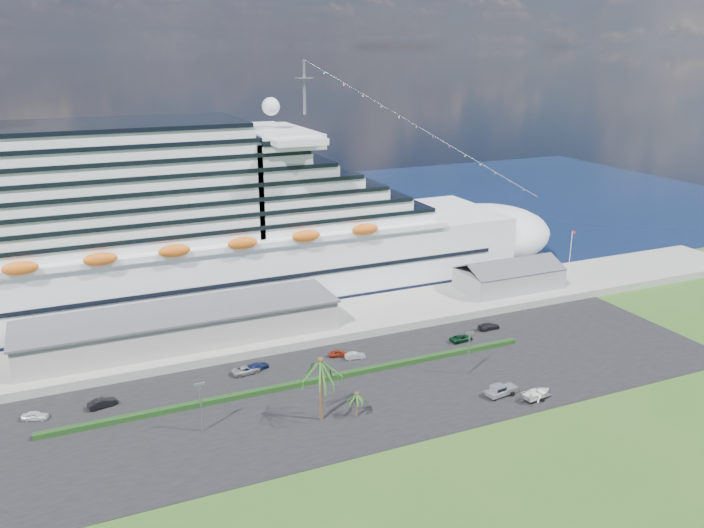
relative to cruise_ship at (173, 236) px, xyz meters
name	(u,v)px	position (x,y,z in m)	size (l,w,h in m)	color
ground	(389,419)	(21.53, -64.00, -16.69)	(420.00, 420.00, 0.00)	#2C551C
asphalt_lot	(360,388)	(21.53, -53.00, -16.63)	(140.00, 38.00, 0.12)	black
wharf	(303,325)	(21.53, -24.00, -15.79)	(240.00, 20.00, 1.80)	gray
water	(209,229)	(21.53, 66.00, -16.68)	(420.00, 160.00, 0.02)	black
cruise_ship	(173,236)	(0.00, 0.00, 0.00)	(191.00, 38.00, 54.00)	silver
terminal_building	(182,325)	(-3.47, -24.00, -11.68)	(61.00, 15.00, 6.30)	gray
port_shed	(509,277)	(73.53, -24.00, -12.30)	(24.00, 12.31, 7.37)	gray
flagpole	(570,253)	(91.57, -24.00, -8.43)	(1.08, 0.16, 12.00)	silver
hedge	(307,382)	(13.53, -48.00, -16.12)	(88.00, 1.10, 0.90)	black
lamp_post_left	(201,401)	(-6.47, -56.00, -11.35)	(1.60, 0.35, 8.27)	gray
lamp_post_right	(469,348)	(41.53, -56.00, -11.35)	(1.60, 0.35, 8.27)	gray
palm_tall	(320,368)	(11.53, -60.00, -7.49)	(8.82, 8.82, 11.13)	#47301E
palm_short	(357,397)	(17.03, -61.50, -13.03)	(3.53, 3.53, 4.56)	#47301E
parked_car_0	(35,416)	(-30.13, -41.73, -15.89)	(1.62, 4.03, 1.37)	silver
parked_car_1	(102,403)	(-19.96, -41.87, -15.81)	(1.63, 4.67, 1.54)	black
parked_car_2	(246,370)	(4.93, -39.57, -15.86)	(2.38, 5.17, 1.44)	gray
parked_car_3	(257,367)	(7.03, -39.01, -15.86)	(2.01, 4.93, 1.43)	#141F47
parked_car_4	(339,353)	(23.04, -39.66, -15.91)	(1.56, 3.89, 1.32)	maroon
parked_car_5	(355,356)	(25.52, -41.91, -15.93)	(1.36, 3.89, 1.28)	#A4A8AB
parked_car_6	(461,338)	(48.37, -43.09, -15.90)	(2.22, 4.82, 1.34)	#0C321C
parked_car_7	(489,326)	(56.97, -40.18, -15.86)	(2.00, 4.92, 1.43)	black
pickup_truck	(501,390)	(42.25, -65.07, -15.49)	(5.83, 2.76, 1.98)	black
boat_trailer	(537,393)	(47.03, -68.66, -15.35)	(6.62, 4.79, 1.84)	gray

